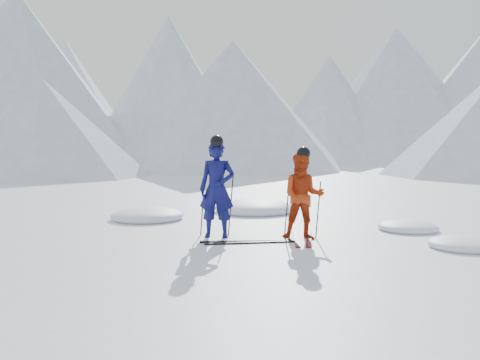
{
  "coord_description": "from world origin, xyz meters",
  "views": [
    {
      "loc": [
        -1.02,
        -9.6,
        1.82
      ],
      "look_at": [
        -1.72,
        0.5,
        1.1
      ],
      "focal_mm": 38.0,
      "sensor_mm": 36.0,
      "label": 1
    }
  ],
  "objects": [
    {
      "name": "ground",
      "position": [
        0.0,
        0.0,
        0.0
      ],
      "size": [
        160.0,
        160.0,
        0.0
      ],
      "primitive_type": "plane",
      "color": "white",
      "rests_on": "ground"
    },
    {
      "name": "pole_red_left",
      "position": [
        -0.79,
        0.31,
        0.55
      ],
      "size": [
        0.11,
        0.09,
        1.1
      ],
      "primitive_type": "cylinder",
      "rotation": [
        0.06,
        0.08,
        0.0
      ],
      "color": "black",
      "rests_on": "ground"
    },
    {
      "name": "ski_loose_a",
      "position": [
        -1.57,
        -0.27,
        0.01
      ],
      "size": [
        1.69,
        0.41,
        0.03
      ],
      "primitive_type": "cube",
      "rotation": [
        0.0,
        0.0,
        1.76
      ],
      "color": "black",
      "rests_on": "ground"
    },
    {
      "name": "pole_blue_right",
      "position": [
        -1.9,
        0.41,
        0.63
      ],
      "size": [
        0.12,
        0.07,
        1.25
      ],
      "primitive_type": "cylinder",
      "rotation": [
        -0.04,
        0.08,
        0.0
      ],
      "color": "black",
      "rests_on": "ground"
    },
    {
      "name": "ski_worn_left",
      "position": [
        -0.61,
        0.06,
        0.01
      ],
      "size": [
        0.1,
        1.7,
        0.03
      ],
      "primitive_type": "cube",
      "rotation": [
        0.0,
        0.0,
        -0.01
      ],
      "color": "black",
      "rests_on": "ground"
    },
    {
      "name": "snow_lumps",
      "position": [
        -1.6,
        2.76,
        0.0
      ],
      "size": [
        7.87,
        6.11,
        0.47
      ],
      "color": "white",
      "rests_on": "ground"
    },
    {
      "name": "pole_red_right",
      "position": [
        -0.19,
        0.21,
        0.55
      ],
      "size": [
        0.11,
        0.08,
        1.11
      ],
      "primitive_type": "cylinder",
      "rotation": [
        -0.05,
        0.08,
        0.0
      ],
      "color": "black",
      "rests_on": "ground"
    },
    {
      "name": "mountain_range",
      "position": [
        5.71,
        35.31,
        6.72
      ],
      "size": [
        106.15,
        62.94,
        15.53
      ],
      "color": "#B2BCD1",
      "rests_on": "ground"
    },
    {
      "name": "skier_red",
      "position": [
        -0.49,
        0.06,
        0.83
      ],
      "size": [
        0.83,
        0.66,
        1.66
      ],
      "primitive_type": "imported",
      "rotation": [
        0.0,
        0.0,
        -0.04
      ],
      "color": "#AC2F0D",
      "rests_on": "ground"
    },
    {
      "name": "pole_blue_left",
      "position": [
        -2.45,
        0.31,
        0.63
      ],
      "size": [
        0.12,
        0.09,
        1.25
      ],
      "primitive_type": "cylinder",
      "rotation": [
        0.05,
        0.08,
        0.0
      ],
      "color": "black",
      "rests_on": "ground"
    },
    {
      "name": "ski_loose_b",
      "position": [
        -1.47,
        -0.42,
        0.01
      ],
      "size": [
        1.68,
        0.47,
        0.03
      ],
      "primitive_type": "cube",
      "rotation": [
        0.0,
        0.0,
        1.8
      ],
      "color": "black",
      "rests_on": "ground"
    },
    {
      "name": "ski_worn_right",
      "position": [
        -0.37,
        0.06,
        0.01
      ],
      "size": [
        0.22,
        1.7,
        0.03
      ],
      "primitive_type": "cube",
      "rotation": [
        0.0,
        0.0,
        -0.08
      ],
      "color": "black",
      "rests_on": "ground"
    },
    {
      "name": "skier_blue",
      "position": [
        -2.15,
        0.16,
        0.94
      ],
      "size": [
        0.72,
        0.5,
        1.88
      ],
      "primitive_type": "imported",
      "rotation": [
        0.0,
        0.0,
        -0.08
      ],
      "color": "#0C0D4A",
      "rests_on": "ground"
    }
  ]
}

